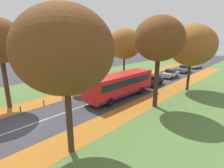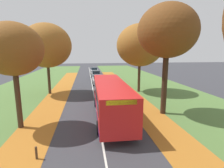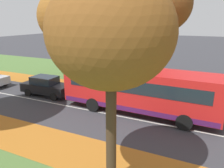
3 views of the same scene
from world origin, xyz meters
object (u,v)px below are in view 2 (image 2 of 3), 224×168
object	(u,v)px
tree_left_mid	(47,46)
car_black_lead	(103,88)
tree_right_mid	(140,45)
bus	(111,97)
bollard_fifth	(36,153)
car_grey_third_in_line	(96,74)
car_silver_following	(98,80)
car_white_fourth_in_line	(94,71)
tree_left_near	(13,50)
tree_right_near	(167,32)

from	to	relation	value
tree_left_mid	car_black_lead	xyz separation A→B (m)	(7.04, -1.33, -5.48)
tree_right_mid	bus	world-z (taller)	tree_right_mid
tree_left_mid	bollard_fifth	size ratio (longest dim) A/B	12.95
car_grey_third_in_line	bus	bearing A→B (deg)	-89.78
bus	car_grey_third_in_line	distance (m)	21.97
car_silver_following	car_black_lead	bearing A→B (deg)	-87.92
bus	car_black_lead	xyz separation A→B (m)	(0.11, 8.09, -0.89)
car_black_lead	car_silver_following	size ratio (longest dim) A/B	1.01
car_grey_third_in_line	car_white_fourth_in_line	xyz separation A→B (m)	(-0.02, 7.47, 0.00)
tree_left_near	car_grey_third_in_line	size ratio (longest dim) A/B	1.78
car_black_lead	tree_left_mid	bearing A→B (deg)	169.28
tree_right_near	car_grey_third_in_line	distance (m)	23.32
tree_right_mid	car_grey_third_in_line	world-z (taller)	tree_right_mid
car_grey_third_in_line	tree_left_mid	bearing A→B (deg)	-118.65
tree_left_near	tree_left_mid	size ratio (longest dim) A/B	0.83
tree_left_mid	car_white_fourth_in_line	xyz separation A→B (m)	(6.83, 20.00, -5.48)
tree_left_near	car_silver_following	xyz separation A→B (m)	(6.81, 16.31, -4.89)
tree_left_mid	car_silver_following	bearing A→B (deg)	39.78
tree_left_near	tree_right_near	xyz separation A→B (m)	(11.78, 1.31, 1.52)
tree_left_mid	car_black_lead	distance (m)	9.02
tree_left_near	bollard_fifth	bearing A→B (deg)	-62.26
tree_right_near	bus	distance (m)	7.33
tree_right_near	car_black_lead	size ratio (longest dim) A/B	2.25
tree_left_mid	bollard_fifth	distance (m)	16.21
bus	car_white_fourth_in_line	xyz separation A→B (m)	(-0.10, 29.42, -0.89)
tree_left_near	bus	world-z (taller)	tree_left_near
tree_right_near	car_white_fourth_in_line	bearing A→B (deg)	99.53
tree_right_near	car_grey_third_in_line	xyz separation A→B (m)	(-4.91, 21.88, -6.41)
tree_left_near	car_grey_third_in_line	xyz separation A→B (m)	(6.87, 23.19, -4.89)
tree_right_near	car_silver_following	distance (m)	17.05
car_grey_third_in_line	car_white_fourth_in_line	distance (m)	7.47
tree_left_near	car_white_fourth_in_line	size ratio (longest dim) A/B	1.77
tree_right_mid	car_black_lead	distance (m)	7.59
tree_left_mid	tree_right_mid	size ratio (longest dim) A/B	0.99
car_black_lead	bus	bearing A→B (deg)	-90.80
bus	car_silver_following	xyz separation A→B (m)	(-0.14, 15.07, -0.89)
tree_left_near	car_white_fourth_in_line	world-z (taller)	tree_left_near
car_black_lead	tree_right_mid	bearing A→B (deg)	9.15
tree_left_mid	tree_right_mid	xyz separation A→B (m)	(12.14, -0.51, 0.08)
tree_left_mid	tree_right_mid	world-z (taller)	tree_right_mid
tree_right_near	tree_right_mid	bearing A→B (deg)	87.50
bus	car_white_fourth_in_line	size ratio (longest dim) A/B	2.44
tree_right_mid	car_white_fourth_in_line	distance (m)	21.91
tree_left_mid	tree_right_near	world-z (taller)	tree_right_near
car_black_lead	car_grey_third_in_line	distance (m)	13.87
tree_left_mid	tree_right_near	size ratio (longest dim) A/B	0.95
tree_left_near	car_silver_following	bearing A→B (deg)	67.33
car_silver_following	tree_right_near	bearing A→B (deg)	-71.67
tree_right_near	tree_left_mid	bearing A→B (deg)	141.53
tree_left_mid	car_grey_third_in_line	distance (m)	15.30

